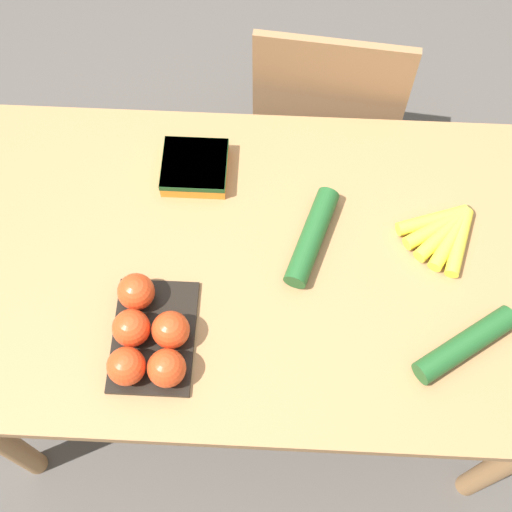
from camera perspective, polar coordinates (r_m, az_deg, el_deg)
name	(u,v)px	position (r m, az deg, el deg)	size (l,w,h in m)	color
ground_plane	(256,361)	(2.25, 0.00, -8.43)	(12.00, 12.00, 0.00)	#4C4742
dining_table	(256,280)	(1.67, 0.00, -1.94)	(1.37, 0.81, 0.72)	#9E7044
chair	(326,112)	(2.10, 5.64, 11.37)	(0.46, 0.44, 0.91)	#8E6642
banana_bunch	(445,232)	(1.65, 14.88, 1.87)	(0.18, 0.18, 0.03)	brown
tomato_pack	(147,336)	(1.48, -8.69, -6.37)	(0.17, 0.25, 0.09)	black
carrot_bag	(195,167)	(1.67, -4.92, 7.13)	(0.15, 0.14, 0.04)	orange
cucumber_near	(465,345)	(1.54, 16.40, -6.81)	(0.22, 0.18, 0.05)	#1E5123
cucumber_far	(312,237)	(1.58, 4.51, 1.54)	(0.12, 0.24, 0.05)	#1E5123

